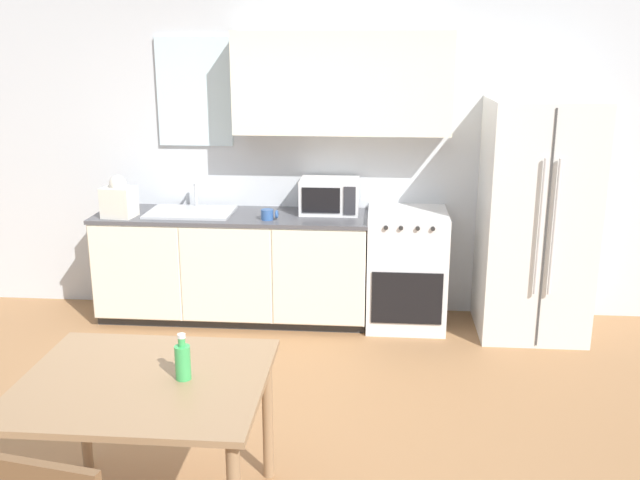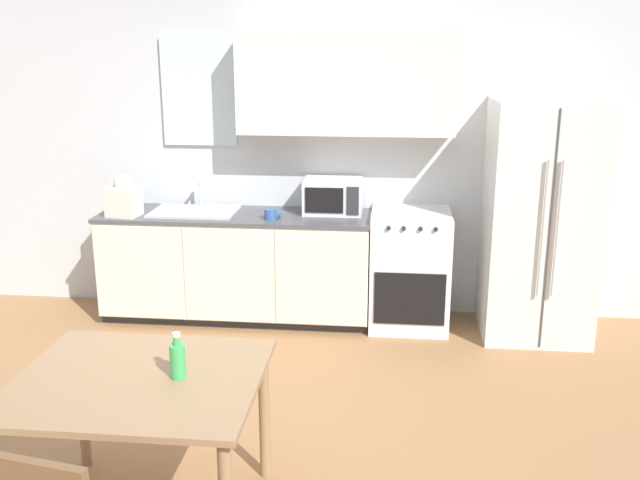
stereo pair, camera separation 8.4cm
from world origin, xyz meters
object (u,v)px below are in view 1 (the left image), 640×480
object	(u,v)px
oven_range	(406,269)
dining_table	(145,398)
drink_bottle	(183,361)
microwave	(330,196)
refrigerator	(535,220)
coffee_mug	(268,215)

from	to	relation	value
oven_range	dining_table	size ratio (longest dim) A/B	0.84
drink_bottle	microwave	bearing A→B (deg)	80.25
drink_bottle	dining_table	bearing A→B (deg)	-175.23
dining_table	oven_range	bearing A→B (deg)	64.04
oven_range	drink_bottle	bearing A→B (deg)	-112.75
refrigerator	dining_table	bearing A→B (deg)	-131.22
refrigerator	dining_table	world-z (taller)	refrigerator
coffee_mug	drink_bottle	world-z (taller)	drink_bottle
microwave	drink_bottle	world-z (taller)	microwave
microwave	coffee_mug	world-z (taller)	microwave
microwave	dining_table	size ratio (longest dim) A/B	0.42
refrigerator	coffee_mug	world-z (taller)	refrigerator
oven_range	refrigerator	bearing A→B (deg)	-3.53
oven_range	microwave	distance (m)	0.84
oven_range	drink_bottle	distance (m)	2.84
drink_bottle	oven_range	bearing A→B (deg)	67.25
refrigerator	microwave	world-z (taller)	refrigerator
microwave	drink_bottle	xyz separation A→B (m)	(-0.46, -2.70, -0.18)
microwave	coffee_mug	size ratio (longest dim) A/B	3.51
oven_range	microwave	world-z (taller)	microwave
microwave	dining_table	xyz separation A→B (m)	(-0.65, -2.72, -0.37)
oven_range	drink_bottle	size ratio (longest dim) A/B	4.29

